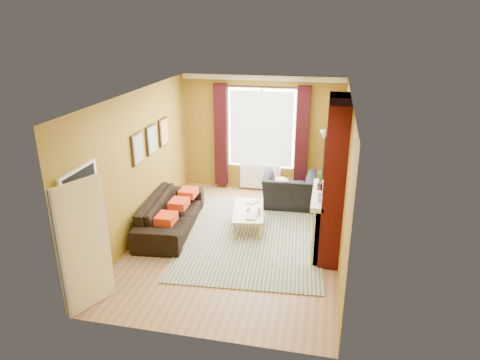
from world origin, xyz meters
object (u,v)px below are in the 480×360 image
(wicker_stool, at_px, (280,189))
(floor_lamp, at_px, (324,147))
(armchair, at_px, (289,190))
(sofa, at_px, (171,213))
(coffee_table, at_px, (248,212))

(wicker_stool, relative_size, floor_lamp, 0.28)
(wicker_stool, bearing_deg, armchair, -57.08)
(sofa, height_order, wicker_stool, sofa)
(sofa, xyz_separation_m, wicker_stool, (1.97, 2.01, -0.10))
(wicker_stool, distance_m, floor_lamp, 1.47)
(floor_lamp, bearing_deg, coffee_table, -131.17)
(floor_lamp, bearing_deg, armchair, -154.46)
(sofa, xyz_separation_m, coffee_table, (1.53, 0.36, 0.02))
(armchair, xyz_separation_m, floor_lamp, (0.70, 0.33, 0.97))
(armchair, xyz_separation_m, wicker_stool, (-0.25, 0.39, -0.14))
(coffee_table, bearing_deg, floor_lamp, 39.82)
(armchair, relative_size, floor_lamp, 0.68)
(wicker_stool, bearing_deg, coffee_table, -104.94)
(armchair, height_order, floor_lamp, floor_lamp)
(armchair, height_order, wicker_stool, armchair)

